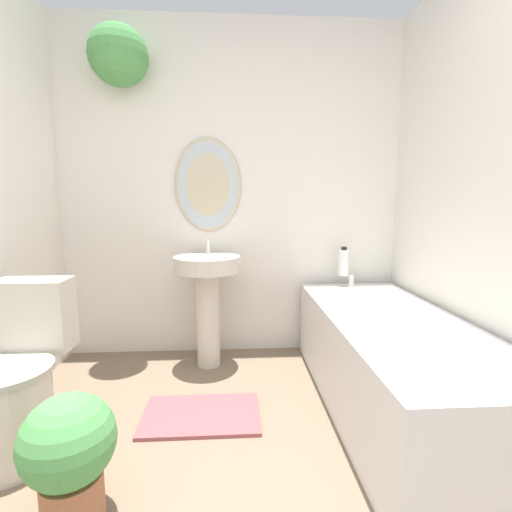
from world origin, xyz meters
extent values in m
cube|color=silver|center=(0.00, 2.24, 1.20)|extent=(2.56, 0.06, 2.40)
ellipsoid|color=beige|center=(-0.18, 2.20, 1.25)|extent=(0.47, 0.02, 0.65)
ellipsoid|color=silver|center=(-0.18, 2.19, 1.25)|extent=(0.43, 0.01, 0.61)
cylinder|color=#9E6042|center=(-0.73, 2.10, 2.16)|extent=(0.17, 0.17, 0.10)
sphere|color=#4C934C|center=(-0.73, 2.10, 2.07)|extent=(0.38, 0.38, 0.38)
cube|color=silver|center=(1.25, 1.11, 1.20)|extent=(0.06, 2.33, 2.40)
cylinder|color=beige|center=(-0.97, 1.02, 0.20)|extent=(0.35, 0.35, 0.41)
cylinder|color=#B1ADA0|center=(-0.97, 1.02, 0.42)|extent=(0.38, 0.38, 0.02)
cube|color=beige|center=(-0.97, 1.28, 0.58)|extent=(0.34, 0.18, 0.35)
cylinder|color=beige|center=(-0.18, 1.95, 0.33)|extent=(0.16, 0.16, 0.66)
cylinder|color=beige|center=(-0.18, 1.95, 0.71)|extent=(0.45, 0.45, 0.10)
cylinder|color=silver|center=(-0.18, 2.07, 0.82)|extent=(0.02, 0.02, 0.10)
cube|color=silver|center=(0.85, 1.32, 0.26)|extent=(0.69, 1.69, 0.52)
cube|color=beige|center=(0.85, 1.32, 0.50)|extent=(0.59, 1.59, 0.04)
cylinder|color=silver|center=(0.85, 2.06, 0.56)|extent=(0.04, 0.04, 0.08)
cylinder|color=white|center=(0.80, 2.09, 0.69)|extent=(0.07, 0.07, 0.19)
cylinder|color=black|center=(0.80, 2.09, 0.79)|extent=(0.04, 0.04, 0.02)
cylinder|color=#9E6042|center=(-0.57, 0.69, 0.09)|extent=(0.21, 0.21, 0.18)
sphere|color=#4C934C|center=(-0.57, 0.69, 0.31)|extent=(0.32, 0.32, 0.32)
cube|color=#934C51|center=(-0.18, 1.31, 0.01)|extent=(0.61, 0.39, 0.02)
camera|label=1|loc=(0.00, -0.52, 1.13)|focal=26.00mm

